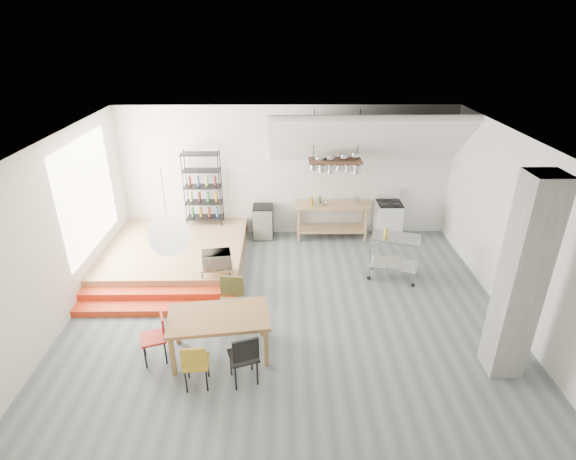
{
  "coord_description": "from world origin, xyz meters",
  "views": [
    {
      "loc": [
        -0.1,
        -6.93,
        4.98
      ],
      "look_at": [
        -0.0,
        0.8,
        1.32
      ],
      "focal_mm": 28.0,
      "sensor_mm": 36.0,
      "label": 1
    }
  ],
  "objects_px": {
    "stove": "(388,220)",
    "rolling_cart": "(395,251)",
    "dining_table": "(219,320)",
    "mini_fridge": "(263,222)"
  },
  "relations": [
    {
      "from": "stove",
      "to": "rolling_cart",
      "type": "bearing_deg",
      "value": -98.61
    },
    {
      "from": "dining_table",
      "to": "rolling_cart",
      "type": "bearing_deg",
      "value": 27.89
    },
    {
      "from": "stove",
      "to": "mini_fridge",
      "type": "bearing_deg",
      "value": 179.18
    },
    {
      "from": "rolling_cart",
      "to": "stove",
      "type": "bearing_deg",
      "value": 100.26
    },
    {
      "from": "rolling_cart",
      "to": "mini_fridge",
      "type": "height_order",
      "value": "rolling_cart"
    },
    {
      "from": "dining_table",
      "to": "stove",
      "type": "bearing_deg",
      "value": 42.54
    },
    {
      "from": "dining_table",
      "to": "rolling_cart",
      "type": "xyz_separation_m",
      "value": [
        3.33,
        2.34,
        -0.05
      ]
    },
    {
      "from": "mini_fridge",
      "to": "rolling_cart",
      "type": "bearing_deg",
      "value": -35.44
    },
    {
      "from": "stove",
      "to": "dining_table",
      "type": "height_order",
      "value": "stove"
    },
    {
      "from": "dining_table",
      "to": "mini_fridge",
      "type": "height_order",
      "value": "mini_fridge"
    }
  ]
}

